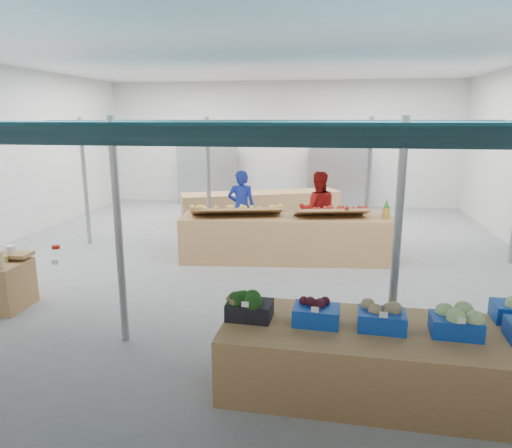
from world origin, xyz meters
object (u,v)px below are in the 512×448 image
object	(u,v)px
veg_counter	(399,362)
vendor_left	(241,207)
vendor_right	(318,210)
fruit_counter	(287,238)

from	to	relation	value
veg_counter	vendor_left	world-z (taller)	vendor_left
veg_counter	vendor_right	bearing A→B (deg)	101.98
vendor_right	fruit_counter	bearing A→B (deg)	54.95
fruit_counter	veg_counter	bearing A→B (deg)	-76.81
veg_counter	fruit_counter	size ratio (longest dim) A/B	0.86
vendor_left	vendor_right	bearing A→B (deg)	173.56
veg_counter	fruit_counter	xyz separation A→B (m)	(-1.67, 4.67, 0.10)
veg_counter	fruit_counter	bearing A→B (deg)	111.15
fruit_counter	vendor_left	xyz separation A→B (m)	(-1.20, 1.10, 0.41)
fruit_counter	vendor_left	distance (m)	1.68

